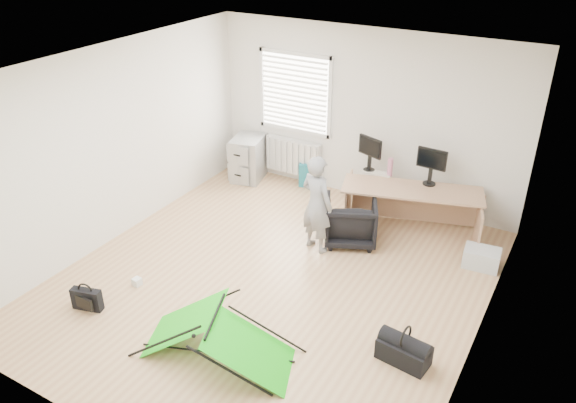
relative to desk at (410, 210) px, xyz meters
The scene contains 18 objects.
ground 2.35m from the desk, 117.62° to the right, with size 5.50×5.50×0.00m, color tan.
back_wall 1.63m from the desk, 147.43° to the left, with size 5.00×0.02×2.70m, color silver.
window 2.66m from the desk, 164.10° to the left, with size 1.20×0.06×1.20m, color silver.
radiator 2.36m from the desk, 165.04° to the left, with size 1.00×0.12×0.60m, color silver.
desk is the anchor object (origin of this frame).
filing_cabinet 3.02m from the desk, behind, with size 0.48×0.64×0.75m, color #9B9EA0.
monitor_left 0.98m from the desk, 160.95° to the left, with size 0.42×0.09×0.40m, color black.
monitor_right 0.62m from the desk, 59.67° to the left, with size 0.42×0.09×0.41m, color black.
keyboard 0.76m from the desk, 159.57° to the left, with size 0.44×0.15×0.02m, color beige.
thermos 0.70m from the desk, 150.31° to the left, with size 0.08×0.08×0.28m, color #C26C8D.
office_chair 0.94m from the desk, 131.38° to the right, with size 0.69×0.71×0.65m, color black.
person 1.50m from the desk, 130.49° to the right, with size 0.51×0.33×1.39m, color gray.
kite 3.60m from the desk, 104.34° to the right, with size 1.66×0.73×0.52m, color #18C412, non-canonical shape.
storage_crate 1.24m from the desk, 20.26° to the right, with size 0.45×0.32×0.25m, color #B6BBBF.
tote_bag 2.03m from the desk, 163.82° to the left, with size 0.34×0.15×0.40m, color #1D7384.
laptop_bag 4.51m from the desk, 126.32° to the right, with size 0.36×0.11×0.27m, color black.
white_box 3.91m from the desk, 129.78° to the right, with size 0.10×0.10×0.10m, color silver.
duffel_bag 2.75m from the desk, 71.90° to the right, with size 0.54×0.27×0.23m, color black.
Camera 1 is at (3.08, -4.97, 4.24)m, focal length 35.00 mm.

